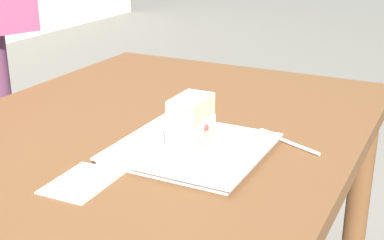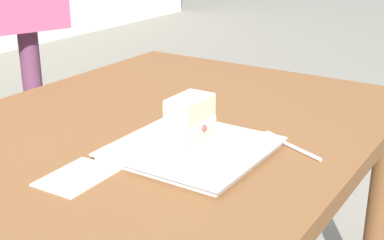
{
  "view_description": "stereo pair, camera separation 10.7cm",
  "coord_description": "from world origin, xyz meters",
  "px_view_note": "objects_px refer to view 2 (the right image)",
  "views": [
    {
      "loc": [
        -0.84,
        -0.61,
        1.17
      ],
      "look_at": [
        0.06,
        -0.16,
        0.8
      ],
      "focal_mm": 50.39,
      "sensor_mm": 36.0,
      "label": 1
    },
    {
      "loc": [
        -0.79,
        -0.7,
        1.17
      ],
      "look_at": [
        0.06,
        -0.16,
        0.8
      ],
      "focal_mm": 50.39,
      "sensor_mm": 36.0,
      "label": 2
    }
  ],
  "objects_px": {
    "patio_table": "(117,184)",
    "paper_napkin": "(77,177)",
    "cake_slice": "(190,123)",
    "dessert_fork": "(287,144)",
    "dessert_plate": "(192,149)"
  },
  "relations": [
    {
      "from": "cake_slice",
      "to": "paper_napkin",
      "type": "relative_size",
      "value": 0.77
    },
    {
      "from": "cake_slice",
      "to": "dessert_fork",
      "type": "relative_size",
      "value": 0.67
    },
    {
      "from": "cake_slice",
      "to": "paper_napkin",
      "type": "bearing_deg",
      "value": 147.52
    },
    {
      "from": "patio_table",
      "to": "dessert_plate",
      "type": "xyz_separation_m",
      "value": [
        0.06,
        -0.16,
        0.1
      ]
    },
    {
      "from": "dessert_plate",
      "to": "dessert_fork",
      "type": "bearing_deg",
      "value": -46.84
    },
    {
      "from": "cake_slice",
      "to": "dessert_fork",
      "type": "bearing_deg",
      "value": -41.95
    },
    {
      "from": "cake_slice",
      "to": "paper_napkin",
      "type": "height_order",
      "value": "cake_slice"
    },
    {
      "from": "dessert_plate",
      "to": "paper_napkin",
      "type": "xyz_separation_m",
      "value": [
        -0.21,
        0.12,
        -0.01
      ]
    },
    {
      "from": "dessert_plate",
      "to": "patio_table",
      "type": "bearing_deg",
      "value": 110.73
    },
    {
      "from": "cake_slice",
      "to": "dessert_fork",
      "type": "height_order",
      "value": "cake_slice"
    },
    {
      "from": "dessert_fork",
      "to": "paper_napkin",
      "type": "distance_m",
      "value": 0.44
    },
    {
      "from": "cake_slice",
      "to": "patio_table",
      "type": "bearing_deg",
      "value": 104.02
    },
    {
      "from": "patio_table",
      "to": "paper_napkin",
      "type": "height_order",
      "value": "paper_napkin"
    },
    {
      "from": "patio_table",
      "to": "cake_slice",
      "type": "bearing_deg",
      "value": -75.98
    },
    {
      "from": "paper_napkin",
      "to": "dessert_fork",
      "type": "bearing_deg",
      "value": -37.03
    }
  ]
}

